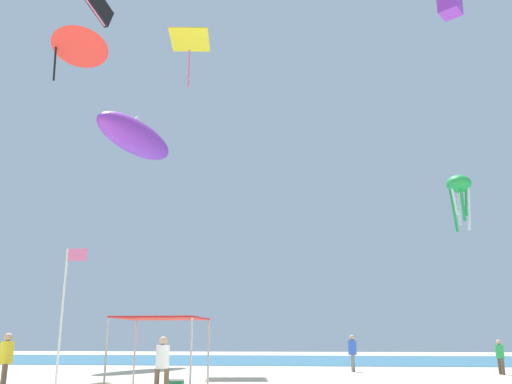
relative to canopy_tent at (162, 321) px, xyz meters
The scene contains 11 objects.
ocean_strip 25.90m from the canopy_tent, 81.69° to the left, with size 110.00×20.61×0.03m, color teal.
canopy_tent is the anchor object (origin of this frame).
person_near_tent 16.58m from the canopy_tent, 30.70° to the left, with size 0.38×0.42×1.61m.
person_leftmost 3.25m from the canopy_tent, 73.09° to the right, with size 0.46×0.41×1.72m.
person_central 12.50m from the canopy_tent, 53.67° to the left, with size 0.44×0.49×1.83m.
person_rightmost 5.25m from the canopy_tent, 161.72° to the right, with size 0.44×0.44×1.84m.
banner_flag 5.17m from the canopy_tent, 105.36° to the right, with size 0.61×0.06×4.12m.
kite_delta_red 15.39m from the canopy_tent, 147.51° to the left, with size 3.15×3.16×2.67m.
kite_inflatable_purple 21.03m from the canopy_tent, 114.07° to the left, with size 4.98×8.43×3.20m.
kite_diamond_yellow 22.08m from the canopy_tent, 100.89° to the left, with size 2.84×2.84×3.61m.
kite_octopus_green 30.98m from the canopy_tent, 53.68° to the left, with size 2.60×2.60×4.52m.
Camera 1 is at (1.77, -15.78, 1.67)m, focal length 38.08 mm.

